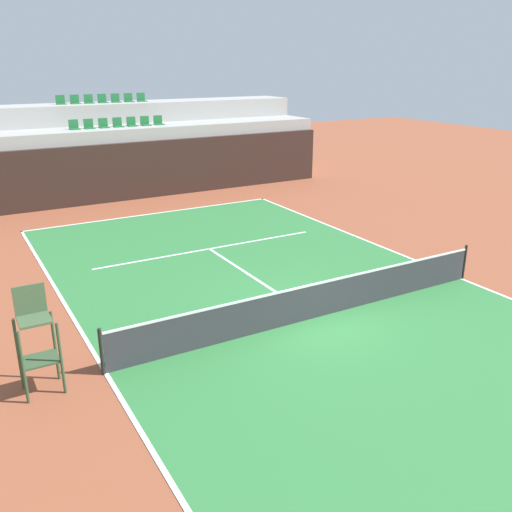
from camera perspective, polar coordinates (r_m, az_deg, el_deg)
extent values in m
plane|color=brown|center=(14.50, 6.11, -6.36)|extent=(80.00, 80.00, 0.00)
cube|color=#2D7238|center=(14.50, 6.11, -6.34)|extent=(11.00, 24.00, 0.01)
cube|color=white|center=(24.57, -10.37, 4.33)|extent=(11.00, 0.10, 0.00)
cube|color=white|center=(12.45, -15.18, -11.57)|extent=(0.10, 24.00, 0.00)
cube|color=white|center=(18.02, 20.35, -2.20)|extent=(0.10, 24.00, 0.00)
cube|color=white|center=(19.63, -4.82, 0.74)|extent=(8.26, 0.10, 0.00)
cube|color=white|center=(16.96, -0.20, -2.27)|extent=(0.10, 6.40, 0.00)
cube|color=black|center=(27.16, -12.80, 8.49)|extent=(20.87, 0.30, 2.69)
cube|color=#9E9E99|center=(28.38, -13.68, 9.48)|extent=(20.87, 2.40, 3.28)
cube|color=#9E9E99|center=(30.59, -15.08, 10.98)|extent=(20.87, 2.40, 4.26)
cube|color=#1E6633|center=(27.66, -18.15, 12.31)|extent=(0.44, 0.44, 0.04)
cube|color=#1E6633|center=(27.83, -18.29, 12.79)|extent=(0.44, 0.04, 0.40)
cube|color=#1E6633|center=(27.81, -16.73, 12.48)|extent=(0.44, 0.44, 0.04)
cube|color=#1E6633|center=(27.98, -16.88, 12.96)|extent=(0.44, 0.04, 0.40)
cube|color=#1E6633|center=(27.97, -15.34, 12.65)|extent=(0.44, 0.44, 0.04)
cube|color=#1E6633|center=(28.14, -15.49, 13.12)|extent=(0.44, 0.04, 0.40)
cube|color=#1E6633|center=(28.16, -13.95, 12.80)|extent=(0.44, 0.44, 0.04)
cube|color=#1E6633|center=(28.32, -14.11, 13.27)|extent=(0.44, 0.04, 0.40)
cube|color=#1E6633|center=(28.35, -12.59, 12.95)|extent=(0.44, 0.44, 0.04)
cube|color=#1E6633|center=(28.52, -12.75, 13.42)|extent=(0.44, 0.04, 0.40)
cube|color=#1E6633|center=(28.57, -11.24, 13.08)|extent=(0.44, 0.44, 0.04)
cube|color=#1E6633|center=(28.73, -11.40, 13.55)|extent=(0.44, 0.04, 0.40)
cube|color=#1E6633|center=(28.80, -9.91, 13.21)|extent=(0.44, 0.44, 0.04)
cube|color=#1E6633|center=(28.96, -10.08, 13.67)|extent=(0.44, 0.04, 0.40)
cube|color=#1E6633|center=(29.91, -19.38, 14.54)|extent=(0.44, 0.44, 0.04)
cube|color=#1E6633|center=(30.09, -19.51, 14.98)|extent=(0.44, 0.04, 0.40)
cube|color=#1E6633|center=(30.05, -18.06, 14.70)|extent=(0.44, 0.44, 0.04)
cube|color=#1E6633|center=(30.23, -18.19, 15.13)|extent=(0.44, 0.04, 0.40)
cube|color=#1E6633|center=(30.21, -16.75, 14.85)|extent=(0.44, 0.44, 0.04)
cube|color=#1E6633|center=(30.39, -16.88, 15.28)|extent=(0.44, 0.04, 0.40)
cube|color=#1E6633|center=(30.38, -15.44, 14.99)|extent=(0.44, 0.44, 0.04)
cube|color=#1E6633|center=(30.56, -15.58, 15.41)|extent=(0.44, 0.04, 0.40)
cube|color=#1E6633|center=(30.56, -14.16, 15.12)|extent=(0.44, 0.44, 0.04)
cube|color=#1E6633|center=(30.74, -14.30, 15.54)|extent=(0.44, 0.04, 0.40)
cube|color=#1E6633|center=(30.76, -12.88, 15.24)|extent=(0.44, 0.44, 0.04)
cube|color=#1E6633|center=(30.94, -13.03, 15.66)|extent=(0.44, 0.04, 0.40)
cube|color=#1E6633|center=(30.97, -11.63, 15.35)|extent=(0.44, 0.44, 0.04)
cube|color=#1E6633|center=(31.15, -11.78, 15.77)|extent=(0.44, 0.04, 0.40)
cylinder|color=black|center=(12.18, -15.63, -9.47)|extent=(0.08, 0.08, 1.07)
cylinder|color=black|center=(17.88, 20.65, -0.58)|extent=(0.08, 0.08, 1.07)
cube|color=#333338|center=(14.31, 6.17, -4.66)|extent=(10.90, 0.02, 0.92)
cube|color=white|center=(14.11, 6.25, -2.87)|extent=(10.90, 0.04, 0.05)
cylinder|color=#334C2D|center=(11.61, -22.85, -10.57)|extent=(0.06, 0.06, 1.55)
cylinder|color=#334C2D|center=(11.68, -19.42, -9.93)|extent=(0.06, 0.06, 1.55)
cylinder|color=#334C2D|center=(12.14, -23.25, -9.27)|extent=(0.06, 0.06, 1.55)
cylinder|color=#334C2D|center=(12.21, -19.99, -8.67)|extent=(0.06, 0.06, 1.55)
cube|color=#334C2D|center=(11.94, -21.33, -9.91)|extent=(0.70, 0.60, 0.04)
cube|color=#3F5938|center=(11.56, -21.86, -6.11)|extent=(0.60, 0.60, 0.05)
cube|color=#3F5938|center=(11.69, -22.28, -4.14)|extent=(0.60, 0.04, 0.60)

